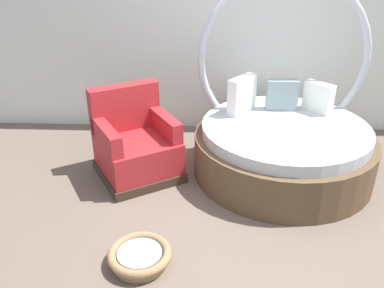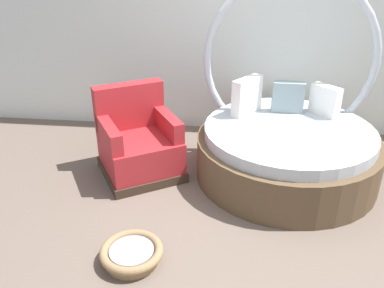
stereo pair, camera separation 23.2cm
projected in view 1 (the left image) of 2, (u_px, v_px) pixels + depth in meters
name	position (u px, v px, depth m)	size (l,w,h in m)	color
ground_plane	(247.00, 227.00, 3.65)	(8.00, 8.00, 0.02)	#66564C
back_wall	(240.00, 16.00, 4.96)	(8.00, 0.12, 2.94)	silver
round_daybed	(283.00, 138.00, 4.37)	(1.92, 1.92, 2.07)	brown
red_armchair	(135.00, 146.00, 4.33)	(1.10, 1.10, 0.94)	#38281E
pet_basket	(140.00, 256.00, 3.19)	(0.51, 0.51, 0.13)	#8E704C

